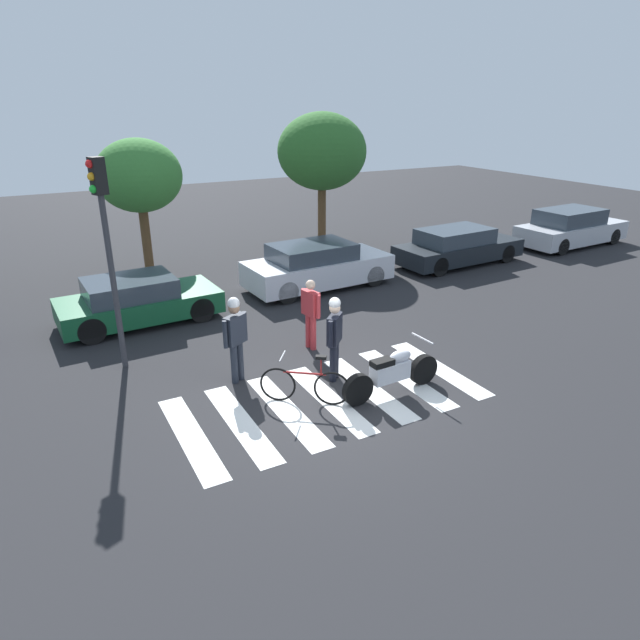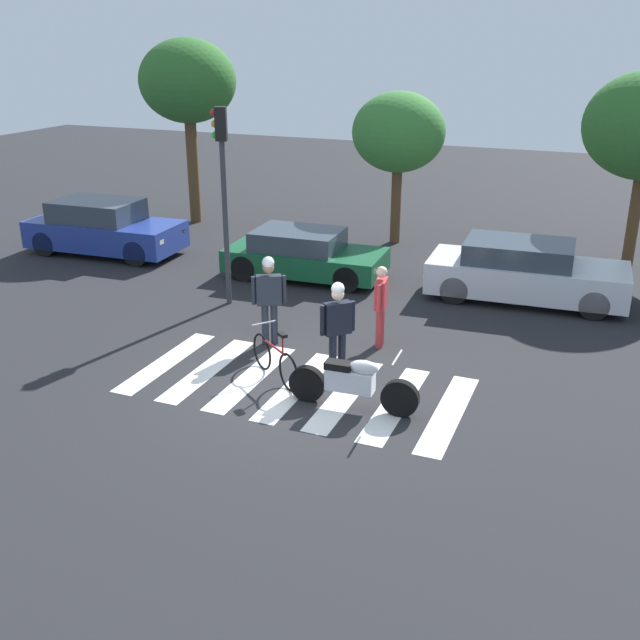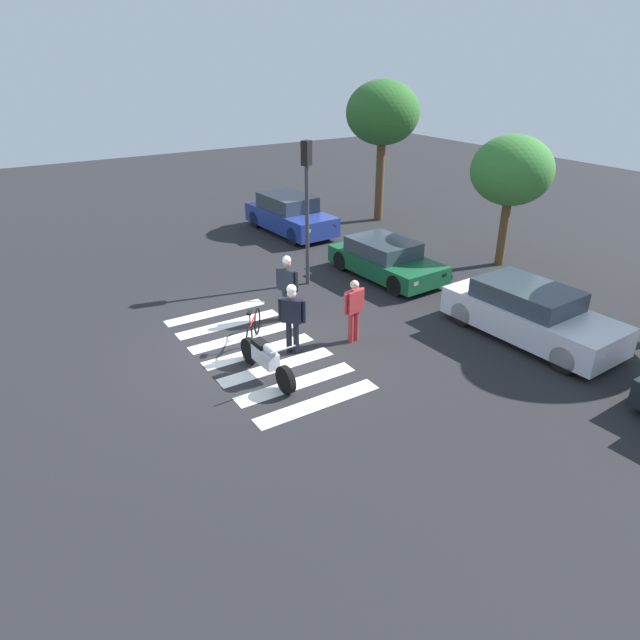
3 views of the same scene
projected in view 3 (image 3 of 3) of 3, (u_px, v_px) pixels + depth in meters
name	position (u px, v px, depth m)	size (l,w,h in m)	color
ground_plane	(259.00, 351.00, 13.90)	(60.00, 60.00, 0.00)	#232326
police_motorcycle	(266.00, 359.00, 12.63)	(2.23, 0.62, 1.03)	black
leaning_bicycle	(253.00, 329.00, 14.13)	(1.39, 1.09, 1.01)	black
officer_on_foot	(292.00, 314.00, 13.41)	(0.50, 0.50, 1.78)	black
officer_by_motorcycle	(287.00, 283.00, 15.16)	(0.61, 0.41, 1.81)	#1E232D
pedestrian_bystander	(354.00, 307.00, 13.99)	(0.27, 0.66, 1.64)	#B22D33
crosswalk_stripes	(259.00, 351.00, 13.90)	(5.85, 2.88, 0.01)	silver
car_blue_hatchback	(290.00, 215.00, 22.73)	(4.36, 1.99, 1.49)	black
car_green_compact	(385.00, 259.00, 18.25)	(4.02, 1.97, 1.20)	black
car_white_van	(530.00, 314.00, 14.28)	(4.52, 2.02, 1.38)	black
traffic_light_pole	(306.00, 191.00, 16.69)	(0.36, 0.31, 4.36)	#38383D
street_tree_near	(383.00, 114.00, 22.86)	(2.98, 2.98, 5.67)	brown
street_tree_mid	(512.00, 171.00, 18.22)	(2.62, 2.62, 4.30)	brown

